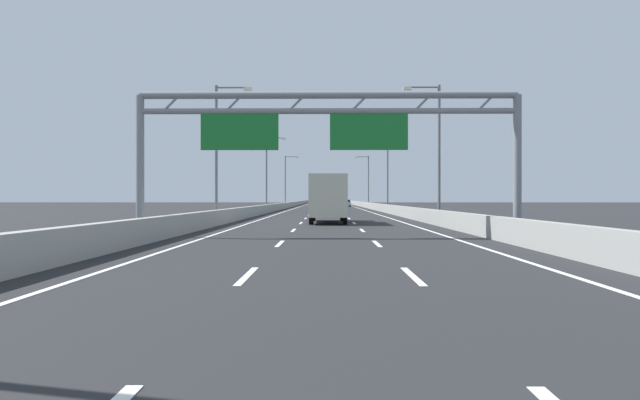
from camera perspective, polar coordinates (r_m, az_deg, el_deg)
ground_plane at (r=100.29m, az=0.67°, el=-0.78°), size 260.00×260.00×0.00m
lane_dash_left_1 at (r=13.00m, az=-7.07°, el=-7.29°), size 0.16×3.00×0.01m
lane_dash_left_2 at (r=21.91m, az=-3.91°, el=-4.24°), size 0.16×3.00×0.01m
lane_dash_left_3 at (r=30.87m, az=-2.59°, el=-2.95°), size 0.16×3.00×0.01m
lane_dash_left_4 at (r=39.85m, az=-1.86°, el=-2.24°), size 0.16×3.00×0.01m
lane_dash_left_5 at (r=48.84m, az=-1.40°, el=-1.79°), size 0.16×3.00×0.01m
lane_dash_left_6 at (r=57.83m, az=-1.09°, el=-1.48°), size 0.16×3.00×0.01m
lane_dash_left_7 at (r=66.82m, az=-0.86°, el=-1.26°), size 0.16×3.00×0.01m
lane_dash_left_8 at (r=75.82m, az=-0.68°, el=-1.09°), size 0.16×3.00×0.01m
lane_dash_left_9 at (r=84.81m, az=-0.54°, el=-0.95°), size 0.16×3.00×0.01m
lane_dash_left_10 at (r=93.81m, az=-0.43°, el=-0.84°), size 0.16×3.00×0.01m
lane_dash_left_11 at (r=102.81m, az=-0.34°, el=-0.75°), size 0.16×3.00×0.01m
lane_dash_left_12 at (r=111.80m, az=-0.26°, el=-0.67°), size 0.16×3.00×0.01m
lane_dash_left_13 at (r=120.80m, az=-0.19°, el=-0.61°), size 0.16×3.00×0.01m
lane_dash_left_14 at (r=129.80m, az=-0.14°, el=-0.55°), size 0.16×3.00×0.01m
lane_dash_left_15 at (r=138.80m, az=-0.09°, el=-0.51°), size 0.16×3.00×0.01m
lane_dash_left_16 at (r=147.80m, az=-0.05°, el=-0.46°), size 0.16×3.00×0.01m
lane_dash_left_17 at (r=156.80m, az=-0.01°, el=-0.43°), size 0.16×3.00×0.01m
lane_dash_right_1 at (r=13.02m, az=8.96°, el=-7.28°), size 0.16×3.00×0.01m
lane_dash_right_2 at (r=21.92m, az=5.54°, el=-4.24°), size 0.16×3.00×0.01m
lane_dash_right_3 at (r=30.88m, az=4.11°, el=-2.95°), size 0.16×3.00×0.01m
lane_dash_right_4 at (r=39.86m, az=3.32°, el=-2.24°), size 0.16×3.00×0.01m
lane_dash_right_5 at (r=48.84m, az=2.82°, el=-1.79°), size 0.16×3.00×0.01m
lane_dash_right_6 at (r=57.83m, az=2.48°, el=-1.48°), size 0.16×3.00×0.01m
lane_dash_right_7 at (r=66.82m, az=2.23°, el=-1.26°), size 0.16×3.00×0.01m
lane_dash_right_8 at (r=75.82m, az=2.04°, el=-1.09°), size 0.16×3.00×0.01m
lane_dash_right_9 at (r=84.81m, az=1.89°, el=-0.95°), size 0.16×3.00×0.01m
lane_dash_right_10 at (r=93.81m, az=1.77°, el=-0.84°), size 0.16×3.00×0.01m
lane_dash_right_11 at (r=102.81m, az=1.67°, el=-0.75°), size 0.16×3.00×0.01m
lane_dash_right_12 at (r=111.81m, az=1.58°, el=-0.67°), size 0.16×3.00×0.01m
lane_dash_right_13 at (r=120.80m, az=1.51°, el=-0.61°), size 0.16×3.00×0.01m
lane_dash_right_14 at (r=129.80m, az=1.45°, el=-0.55°), size 0.16×3.00×0.01m
lane_dash_right_15 at (r=138.80m, az=1.40°, el=-0.51°), size 0.16×3.00×0.01m
lane_dash_right_16 at (r=147.80m, az=1.35°, el=-0.46°), size 0.16×3.00×0.01m
lane_dash_right_17 at (r=156.80m, az=1.31°, el=-0.43°), size 0.16×3.00×0.01m
edge_line_left at (r=88.45m, az=-2.73°, el=-0.90°), size 0.16×176.00×0.01m
edge_line_right at (r=88.45m, az=4.07°, el=-0.90°), size 0.16×176.00×0.01m
barrier_left at (r=110.50m, az=-2.92°, el=-0.44°), size 0.45×220.00×0.95m
barrier_right at (r=110.50m, az=4.24°, el=-0.44°), size 0.45×220.00×0.95m
sign_gantry at (r=25.90m, az=0.26°, el=7.14°), size 16.86×0.36×6.36m
streetlamp_left_mid at (r=41.47m, az=-9.69°, el=5.31°), size 2.58×0.28×9.50m
streetlamp_right_mid at (r=41.50m, az=11.14°, el=5.30°), size 2.58×0.28×9.50m
streetlamp_left_far at (r=75.20m, az=-5.03°, el=3.01°), size 2.58×0.28×9.50m
streetlamp_right_far at (r=75.21m, az=6.38°, el=3.01°), size 2.58×0.28×9.50m
streetlamp_left_distant at (r=109.16m, az=-3.26°, el=2.13°), size 2.58×0.28×9.50m
streetlamp_right_distant at (r=109.17m, az=4.59°, el=2.13°), size 2.58×0.28×9.50m
silver_car at (r=115.65m, az=2.55°, el=-0.29°), size 1.73×4.21×1.37m
green_car at (r=79.82m, az=0.51°, el=-0.46°), size 1.71×4.51×1.54m
blue_car at (r=60.38m, az=0.73°, el=-0.68°), size 1.79×4.28×1.53m
black_car at (r=73.60m, az=0.60°, el=-0.54°), size 1.82×4.36×1.49m
box_truck at (r=40.34m, az=0.77°, el=0.26°), size 2.43×8.67×3.22m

